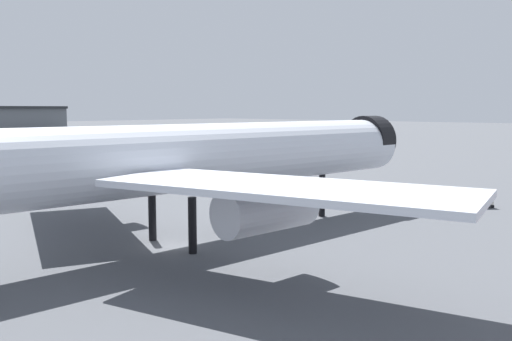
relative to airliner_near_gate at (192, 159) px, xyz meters
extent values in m
plane|color=#4C4F54|center=(-2.42, 0.40, -7.78)|extent=(900.00, 900.00, 0.00)
cylinder|color=silver|center=(0.38, -0.03, 0.14)|extent=(55.85, 10.99, 6.09)
cone|color=silver|center=(28.04, -2.50, 0.14)|extent=(7.20, 6.54, 5.97)
cylinder|color=black|center=(26.82, -2.39, 0.59)|extent=(3.28, 6.37, 6.15)
cube|color=silver|center=(-2.51, 15.82, -0.63)|extent=(17.97, 26.47, 0.49)
cylinder|color=#B7BAC1|center=(-1.45, 12.72, -2.64)|extent=(8.04, 4.03, 3.35)
cube|color=silver|center=(-5.27, -15.13, -0.63)|extent=(14.24, 26.34, 0.49)
cylinder|color=#B7BAC1|center=(-3.68, -12.26, -2.64)|extent=(8.04, 4.03, 3.35)
cylinder|color=black|center=(18.08, -1.61, -5.35)|extent=(0.73, 0.73, 4.87)
cylinder|color=black|center=(-2.10, 3.40, -5.35)|extent=(0.73, 0.73, 4.87)
cylinder|color=black|center=(-2.67, -2.97, -5.35)|extent=(0.73, 0.73, 4.87)
cube|color=black|center=(36.93, -13.06, -7.46)|extent=(2.74, 2.77, 0.20)
cube|color=beige|center=(36.93, -13.06, -6.66)|extent=(2.74, 2.77, 1.40)
sphere|color=black|center=(36.81, -14.27, -7.56)|extent=(0.44, 0.44, 0.44)
sphere|color=black|center=(35.72, -13.24, -7.56)|extent=(0.44, 0.44, 0.44)
sphere|color=black|center=(38.13, -12.89, -7.56)|extent=(0.44, 0.44, 0.44)
sphere|color=black|center=(37.05, -11.85, -7.56)|extent=(0.44, 0.44, 0.44)
camera|label=1|loc=(-32.65, -37.76, 4.57)|focal=38.28mm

